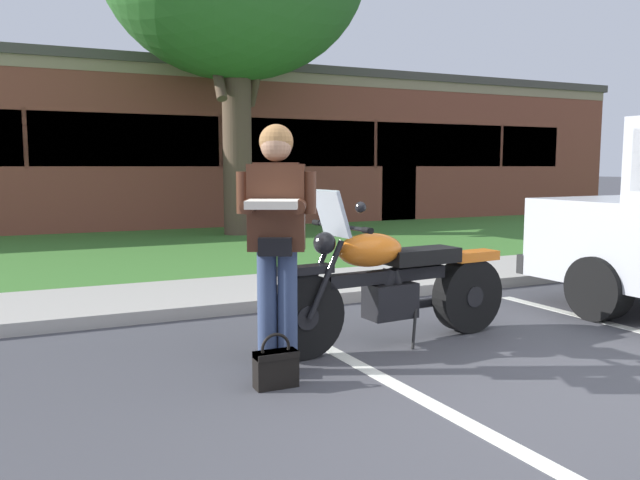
% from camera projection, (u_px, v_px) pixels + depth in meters
% --- Properties ---
extents(ground_plane, '(140.00, 140.00, 0.00)m').
position_uv_depth(ground_plane, '(478.00, 404.00, 3.84)').
color(ground_plane, '#424247').
extents(curb_strip, '(60.00, 0.20, 0.12)m').
position_uv_depth(curb_strip, '(294.00, 301.00, 6.48)').
color(curb_strip, '#ADA89E').
rests_on(curb_strip, ground).
extents(concrete_walk, '(60.00, 1.50, 0.08)m').
position_uv_depth(concrete_walk, '(266.00, 288.00, 7.25)').
color(concrete_walk, '#ADA89E').
rests_on(concrete_walk, ground).
extents(grass_lawn, '(60.00, 6.69, 0.06)m').
position_uv_depth(grass_lawn, '(186.00, 248.00, 10.95)').
color(grass_lawn, '#3D752D').
rests_on(grass_lawn, ground).
extents(stall_stripe_1, '(0.34, 4.40, 0.01)m').
position_uv_depth(stall_stripe_1, '(422.00, 399.00, 3.91)').
color(stall_stripe_1, silver).
rests_on(stall_stripe_1, ground).
extents(motorcycle, '(2.24, 0.82, 1.26)m').
position_uv_depth(motorcycle, '(400.00, 283.00, 5.11)').
color(motorcycle, black).
rests_on(motorcycle, ground).
extents(rider_person, '(0.58, 0.66, 1.70)m').
position_uv_depth(rider_person, '(277.00, 229.00, 4.28)').
color(rider_person, black).
rests_on(rider_person, ground).
extents(handbag, '(0.28, 0.13, 0.36)m').
position_uv_depth(handbag, '(276.00, 365.00, 4.11)').
color(handbag, black).
rests_on(handbag, ground).
extents(hedge_left, '(2.70, 0.90, 1.24)m').
position_uv_depth(hedge_left, '(101.00, 202.00, 13.74)').
color(hedge_left, '#235623').
rests_on(hedge_left, ground).
extents(hedge_center_left, '(3.12, 0.90, 1.24)m').
position_uv_depth(hedge_center_left, '(274.00, 198.00, 15.38)').
color(hedge_center_left, '#235623').
rests_on(hedge_center_left, ground).
extents(brick_building, '(23.43, 11.16, 3.78)m').
position_uv_depth(brick_building, '(171.00, 151.00, 19.10)').
color(brick_building, brown).
rests_on(brick_building, ground).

